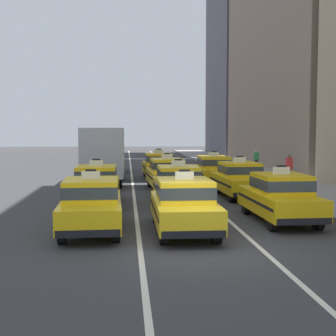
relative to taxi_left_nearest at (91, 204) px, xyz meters
The scene contains 18 objects.
ground_plane 3.95m from the taxi_left_nearest, 37.93° to the right, with size 160.00×160.00×0.00m, color #353538.
lane_stripe_left_center 17.71m from the taxi_left_nearest, 85.34° to the left, with size 0.14×80.00×0.01m, color silver.
lane_stripe_center_right 18.25m from the taxi_left_nearest, 75.27° to the left, with size 0.14×80.00×0.01m, color silver.
sidewalk_curb 16.28m from the taxi_left_nearest, 50.98° to the left, with size 4.00×90.00×0.15m, color gray.
taxi_left_nearest is the anchor object (origin of this frame).
taxi_left_second 5.43m from the taxi_left_nearest, 91.73° to the left, with size 1.84×4.57×1.96m.
box_truck_left_third 13.64m from the taxi_left_nearest, 90.90° to the left, with size 2.34×6.98×3.27m.
taxi_left_fourth 21.37m from the taxi_left_nearest, 90.02° to the left, with size 1.88×4.58×1.96m.
taxi_center_nearest 2.86m from the taxi_left_nearest, ahead, with size 1.82×4.56×1.96m.
taxi_center_second 5.94m from the taxi_left_nearest, 57.08° to the left, with size 1.87×4.58×1.96m.
taxi_center_third 10.71m from the taxi_left_nearest, 72.66° to the left, with size 2.04×4.65×1.96m.
taxi_center_fourth 16.43m from the taxi_left_nearest, 78.98° to the left, with size 1.95×4.61×1.96m.
taxi_right_nearest 6.45m from the taxi_left_nearest, 10.35° to the left, with size 1.90×4.59×1.96m.
taxi_right_second 9.57m from the taxi_left_nearest, 48.58° to the left, with size 1.97×4.62×1.96m.
taxi_right_third 13.74m from the taxi_left_nearest, 63.79° to the left, with size 1.84×4.57×1.96m.
pedestrian_near_crosswalk 15.20m from the taxi_left_nearest, 47.99° to the left, with size 0.36×0.24×1.65m.
pedestrian_mid_block 21.93m from the taxi_left_nearest, 61.48° to the left, with size 0.47×0.24×1.60m.
fire_hydrant 9.89m from the taxi_left_nearest, 28.08° to the left, with size 0.36×0.22×0.73m.
Camera 1 is at (-1.94, -12.44, 3.15)m, focal length 51.34 mm.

